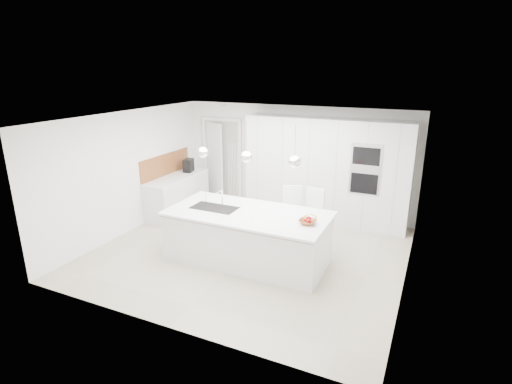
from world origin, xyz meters
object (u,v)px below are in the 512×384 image
at_px(island_base, 247,238).
at_px(fruit_bowl, 308,222).
at_px(bar_stool_left, 289,217).
at_px(bar_stool_right, 312,220).
at_px(espresso_machine, 188,165).

height_order(island_base, fruit_bowl, fruit_bowl).
distance_m(fruit_bowl, bar_stool_left, 1.19).
bearing_deg(bar_stool_right, fruit_bowl, -68.24).
xyz_separation_m(island_base, bar_stool_left, (0.45, 0.90, 0.15)).
relative_size(island_base, bar_stool_left, 2.41).
xyz_separation_m(espresso_machine, bar_stool_left, (2.98, -1.07, -0.47)).
relative_size(espresso_machine, bar_stool_right, 0.27).
distance_m(fruit_bowl, espresso_machine, 4.16).
bearing_deg(bar_stool_right, espresso_machine, 173.48).
bearing_deg(island_base, bar_stool_left, 63.19).
relative_size(fruit_bowl, bar_stool_left, 0.24).
height_order(espresso_machine, bar_stool_left, espresso_machine).
xyz_separation_m(island_base, fruit_bowl, (1.11, -0.03, 0.50)).
bearing_deg(bar_stool_left, espresso_machine, 143.07).
bearing_deg(espresso_machine, bar_stool_left, -32.31).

